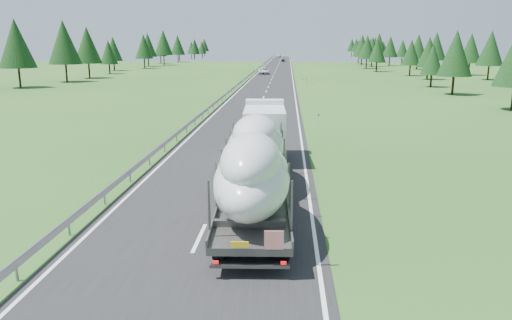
# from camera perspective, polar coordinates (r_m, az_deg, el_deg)

# --- Properties ---
(ground) EXTENTS (400.00, 400.00, 0.00)m
(ground) POSITION_cam_1_polar(r_m,az_deg,el_deg) (20.23, -6.50, -8.88)
(ground) COLOR #264D19
(ground) RESTS_ON ground
(road_surface) EXTENTS (10.00, 400.00, 0.02)m
(road_surface) POSITION_cam_1_polar(r_m,az_deg,el_deg) (118.74, 1.94, 9.48)
(road_surface) COLOR black
(road_surface) RESTS_ON ground
(guardrail) EXTENTS (0.10, 400.00, 0.76)m
(guardrail) POSITION_cam_1_polar(r_m,az_deg,el_deg) (118.92, -0.65, 9.77)
(guardrail) COLOR slate
(guardrail) RESTS_ON ground
(marker_posts) EXTENTS (0.13, 350.08, 1.00)m
(marker_posts) POSITION_cam_1_polar(r_m,az_deg,el_deg) (173.62, 4.67, 10.77)
(marker_posts) COLOR silver
(marker_posts) RESTS_ON ground
(highway_sign) EXTENTS (0.08, 0.90, 2.60)m
(highway_sign) POSITION_cam_1_polar(r_m,az_deg,el_deg) (98.69, 5.84, 9.72)
(highway_sign) COLOR slate
(highway_sign) RESTS_ON ground
(tree_line_right) EXTENTS (27.43, 324.73, 12.64)m
(tree_line_right) POSITION_cam_1_polar(r_m,az_deg,el_deg) (136.96, 19.39, 12.05)
(tree_line_right) COLOR black
(tree_line_right) RESTS_ON ground
(tree_line_left) EXTENTS (14.07, 324.61, 12.54)m
(tree_line_left) POSITION_cam_1_polar(r_m,az_deg,el_deg) (156.94, -14.27, 12.46)
(tree_line_left) COLOR black
(tree_line_left) RESTS_ON ground
(boat_truck) EXTENTS (3.48, 20.40, 4.33)m
(boat_truck) POSITION_cam_1_polar(r_m,az_deg,el_deg) (24.79, 0.13, 0.97)
(boat_truck) COLOR silver
(boat_truck) RESTS_ON ground
(distant_van) EXTENTS (3.16, 6.08, 1.64)m
(distant_van) POSITION_cam_1_polar(r_m,az_deg,el_deg) (129.88, 0.86, 10.15)
(distant_van) COLOR silver
(distant_van) RESTS_ON ground
(distant_car_dark) EXTENTS (1.78, 3.96, 1.32)m
(distant_car_dark) POSITION_cam_1_polar(r_m,az_deg,el_deg) (221.36, 3.11, 11.32)
(distant_car_dark) COLOR black
(distant_car_dark) RESTS_ON ground
(distant_car_blue) EXTENTS (1.88, 4.49, 1.44)m
(distant_car_blue) POSITION_cam_1_polar(r_m,az_deg,el_deg) (295.31, 2.66, 11.78)
(distant_car_blue) COLOR #191E48
(distant_car_blue) RESTS_ON ground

